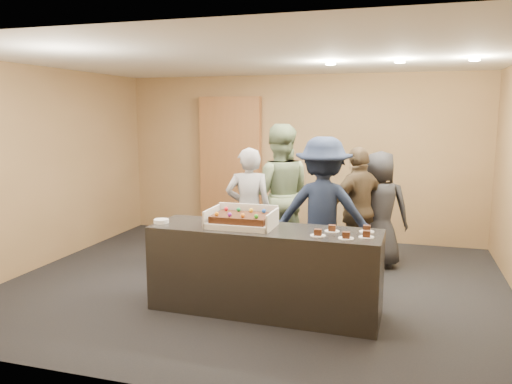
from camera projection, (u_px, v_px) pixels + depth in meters
room at (255, 175)px, 5.95m from camera, size 6.04×6.00×2.70m
serving_counter at (264, 270)px, 5.23m from camera, size 2.42×0.76×0.90m
storage_cabinet at (231, 166)px, 8.59m from camera, size 1.07×0.15×2.35m
cake_box at (242, 222)px, 5.25m from camera, size 0.69×0.48×0.20m
sheet_cake at (242, 218)px, 5.22m from camera, size 0.59×0.41×0.11m
plate_stack at (161, 221)px, 5.41m from camera, size 0.16×0.16×0.04m
slice_a at (318, 234)px, 4.84m from camera, size 0.15×0.15×0.07m
slice_b at (332, 229)px, 5.01m from camera, size 0.15×0.15×0.07m
slice_c at (346, 236)px, 4.72m from camera, size 0.15×0.15×0.07m
slice_d at (367, 230)px, 5.00m from camera, size 0.15×0.15×0.07m
slice_e at (367, 235)px, 4.77m from camera, size 0.15×0.15×0.07m
person_server_grey at (249, 210)px, 6.52m from camera, size 0.69×0.55×1.64m
person_sage_man at (279, 195)px, 6.84m from camera, size 1.08×0.93×1.94m
person_navy_man at (323, 212)px, 6.02m from camera, size 1.22×0.76×1.80m
person_brown_extra at (359, 210)px, 6.55m from camera, size 0.97×0.97×1.65m
person_dark_suit at (379, 209)px, 6.75m from camera, size 0.78×0.51×1.58m
ceiling_spotlights at (400, 61)px, 5.76m from camera, size 1.72×0.12×0.03m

